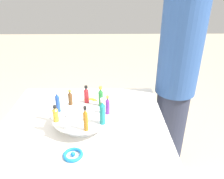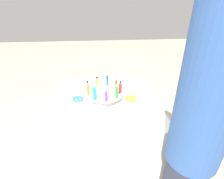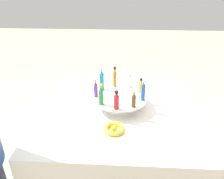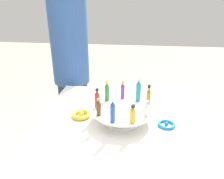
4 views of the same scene
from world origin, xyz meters
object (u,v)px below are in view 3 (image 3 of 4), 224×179
(bottle_brown, at_px, (134,100))
(ribbon_bow_blue, at_px, (123,88))
(bottle_red, at_px, (116,101))
(bottle_blue, at_px, (143,91))
(bottle_teal, at_px, (102,80))
(display_stand, at_px, (119,100))
(bottle_clear, at_px, (130,81))
(bottle_gold, at_px, (141,86))
(bottle_green, at_px, (101,95))
(bottle_purple, at_px, (96,89))
(bottle_amber, at_px, (115,77))
(ribbon_bow_gold, at_px, (114,129))

(bottle_brown, distance_m, ribbon_bow_blue, 0.38)
(bottle_red, height_order, bottle_blue, bottle_blue)
(bottle_teal, bearing_deg, bottle_red, 114.48)
(bottle_teal, bearing_deg, display_stand, 144.48)
(ribbon_bow_blue, bearing_deg, bottle_brown, 99.45)
(bottle_clear, bearing_deg, bottle_gold, 134.48)
(bottle_teal, relative_size, bottle_green, 1.18)
(bottle_purple, height_order, bottle_amber, bottle_amber)
(bottle_teal, relative_size, bottle_clear, 1.67)
(bottle_green, distance_m, ribbon_bow_gold, 0.20)
(bottle_purple, bearing_deg, bottle_amber, -125.52)
(bottle_purple, distance_m, bottle_clear, 0.25)
(display_stand, height_order, ribbon_bow_gold, display_stand)
(bottle_green, height_order, bottle_amber, bottle_amber)
(bottle_purple, height_order, bottle_gold, bottle_purple)
(bottle_red, xyz_separation_m, bottle_brown, (-0.09, -0.02, -0.01))
(bottle_blue, height_order, bottle_clear, bottle_blue)
(bottle_blue, bearing_deg, bottle_teal, -25.52)
(bottle_brown, bearing_deg, bottle_amber, -65.52)
(bottle_red, bearing_deg, bottle_amber, -85.52)
(bottle_green, xyz_separation_m, ribbon_bow_blue, (-0.12, -0.34, -0.12))
(display_stand, relative_size, bottle_blue, 2.54)
(bottle_gold, height_order, bottle_clear, bottle_gold)
(display_stand, height_order, ribbon_bow_blue, display_stand)
(bottle_red, bearing_deg, display_stand, -95.52)
(ribbon_bow_gold, bearing_deg, ribbon_bow_blue, -95.01)
(bottle_brown, xyz_separation_m, bottle_blue, (-0.06, -0.08, 0.02))
(bottle_teal, xyz_separation_m, bottle_purple, (0.03, 0.09, -0.02))
(bottle_purple, xyz_separation_m, bottle_green, (-0.04, 0.09, 0.01))
(bottle_purple, bearing_deg, bottle_red, 134.48)
(bottle_red, distance_m, bottle_brown, 0.10)
(ribbon_bow_gold, bearing_deg, bottle_green, -60.20)
(bottle_clear, bearing_deg, bottle_green, 54.48)
(bottle_green, distance_m, bottle_brown, 0.18)
(bottle_blue, distance_m, bottle_gold, 0.10)
(bottle_purple, relative_size, bottle_amber, 0.83)
(bottle_purple, height_order, bottle_red, bottle_purple)
(bottle_amber, bearing_deg, bottle_blue, 134.48)
(bottle_teal, height_order, bottle_brown, bottle_teal)
(bottle_red, relative_size, ribbon_bow_blue, 1.15)
(bottle_green, bearing_deg, bottle_purple, -65.52)
(bottle_clear, xyz_separation_m, ribbon_bow_blue, (0.04, -0.11, -0.11))
(bottle_red, bearing_deg, bottle_blue, -145.52)
(display_stand, height_order, bottle_blue, bottle_blue)
(bottle_teal, distance_m, bottle_blue, 0.28)
(bottle_green, relative_size, bottle_red, 1.14)
(bottle_blue, distance_m, bottle_amber, 0.25)
(bottle_teal, height_order, bottle_amber, bottle_teal)
(bottle_green, bearing_deg, bottle_blue, -165.52)
(display_stand, relative_size, bottle_red, 3.02)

